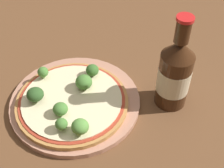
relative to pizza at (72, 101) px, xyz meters
The scene contains 11 objects.
ground_plane 0.03m from the pizza, 114.30° to the left, with size 3.00×3.00×0.00m, color brown.
plate 0.02m from the pizza, 108.21° to the left, with size 0.27×0.27×0.01m.
pizza is the anchor object (origin of this frame).
broccoli_floret_0 0.09m from the pizza, ahead, with size 0.03×0.03×0.03m.
broccoli_floret_1 0.08m from the pizza, 124.91° to the left, with size 0.03×0.03×0.03m.
broccoli_floret_2 0.08m from the pizza, 34.14° to the right, with size 0.02×0.02×0.03m.
broccoli_floret_3 0.07m from the pizza, 113.19° to the right, with size 0.03×0.03×0.03m.
broccoli_floret_4 0.09m from the pizza, 159.89° to the right, with size 0.02×0.02×0.03m.
broccoli_floret_5 0.05m from the pizza, 50.14° to the right, with size 0.03×0.03×0.03m.
broccoli_floret_6 0.05m from the pizza, 117.70° to the left, with size 0.03×0.03×0.03m.
beer_bottle 0.21m from the pizza, 69.29° to the left, with size 0.07×0.07×0.21m.
Camera 1 is at (0.42, -0.13, 0.49)m, focal length 50.00 mm.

